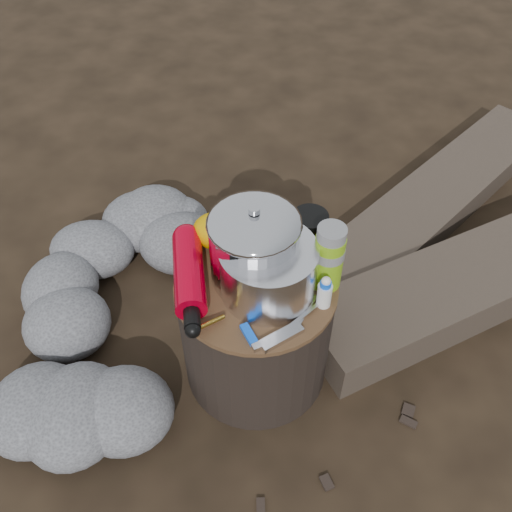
# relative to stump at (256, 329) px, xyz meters

# --- Properties ---
(ground) EXTENTS (60.00, 60.00, 0.00)m
(ground) POSITION_rel_stump_xyz_m (0.00, 0.00, -0.19)
(ground) COLOR black
(ground) RESTS_ON ground
(stump) EXTENTS (0.41, 0.41, 0.38)m
(stump) POSITION_rel_stump_xyz_m (0.00, 0.00, 0.00)
(stump) COLOR black
(stump) RESTS_ON ground
(rock_ring) EXTENTS (0.45, 0.99, 0.20)m
(rock_ring) POSITION_rel_stump_xyz_m (-0.43, 0.13, -0.09)
(rock_ring) COLOR #5E5E63
(rock_ring) RESTS_ON ground
(log_small) EXTENTS (0.99, 1.20, 0.11)m
(log_small) POSITION_rel_stump_xyz_m (0.59, 0.78, -0.13)
(log_small) COLOR #3F332A
(log_small) RESTS_ON ground
(foil_windscreen) EXTENTS (0.23, 0.23, 0.14)m
(foil_windscreen) POSITION_rel_stump_xyz_m (0.03, -0.01, 0.26)
(foil_windscreen) COLOR silver
(foil_windscreen) RESTS_ON stump
(camping_pot) EXTENTS (0.22, 0.22, 0.22)m
(camping_pot) POSITION_rel_stump_xyz_m (-0.01, 0.03, 0.30)
(camping_pot) COLOR silver
(camping_pot) RESTS_ON stump
(fuel_bottle) EXTENTS (0.15, 0.32, 0.08)m
(fuel_bottle) POSITION_rel_stump_xyz_m (-0.16, -0.02, 0.23)
(fuel_bottle) COLOR #C4001A
(fuel_bottle) RESTS_ON stump
(thermos) EXTENTS (0.07, 0.07, 0.18)m
(thermos) POSITION_rel_stump_xyz_m (0.17, 0.03, 0.28)
(thermos) COLOR #7DB515
(thermos) RESTS_ON stump
(travel_mug) EXTENTS (0.09, 0.09, 0.13)m
(travel_mug) POSITION_rel_stump_xyz_m (0.12, 0.13, 0.25)
(travel_mug) COLOR black
(travel_mug) RESTS_ON stump
(stuff_sack) EXTENTS (0.14, 0.11, 0.09)m
(stuff_sack) POSITION_rel_stump_xyz_m (-0.12, 0.13, 0.23)
(stuff_sack) COLOR #E0A400
(stuff_sack) RESTS_ON stump
(food_pouch) EXTENTS (0.11, 0.05, 0.14)m
(food_pouch) POSITION_rel_stump_xyz_m (-0.04, 0.15, 0.26)
(food_pouch) COLOR #16174E
(food_pouch) RESTS_ON stump
(lighter) EXTENTS (0.06, 0.08, 0.01)m
(lighter) POSITION_rel_stump_xyz_m (0.00, -0.16, 0.20)
(lighter) COLOR blue
(lighter) RESTS_ON stump
(multitool) EXTENTS (0.10, 0.09, 0.02)m
(multitool) POSITION_rel_stump_xyz_m (0.08, -0.15, 0.20)
(multitool) COLOR silver
(multitool) RESTS_ON stump
(pot_grabber) EXTENTS (0.09, 0.12, 0.01)m
(pot_grabber) POSITION_rel_stump_xyz_m (0.13, -0.08, 0.19)
(pot_grabber) COLOR silver
(pot_grabber) RESTS_ON stump
(squeeze_bottle) EXTENTS (0.04, 0.04, 0.08)m
(squeeze_bottle) POSITION_rel_stump_xyz_m (0.17, -0.04, 0.23)
(squeeze_bottle) COLOR white
(squeeze_bottle) RESTS_ON stump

